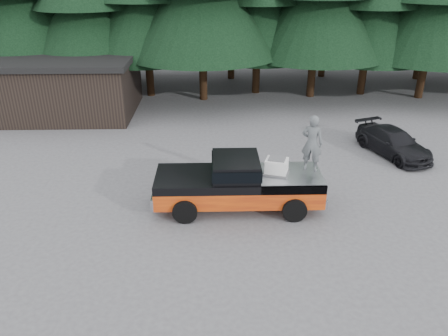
{
  "coord_description": "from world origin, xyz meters",
  "views": [
    {
      "loc": [
        -0.43,
        -12.87,
        8.02
      ],
      "look_at": [
        -0.08,
        0.0,
        1.92
      ],
      "focal_mm": 35.0,
      "sensor_mm": 36.0,
      "label": 1
    }
  ],
  "objects_px": {
    "air_compressor": "(277,167)",
    "man_on_bed": "(312,143)",
    "parked_car": "(393,142)",
    "pickup_truck": "(238,190)",
    "utility_building": "(63,84)"
  },
  "relations": [
    {
      "from": "air_compressor",
      "to": "utility_building",
      "type": "xyz_separation_m",
      "value": [
        -10.77,
        11.23,
        0.08
      ]
    },
    {
      "from": "pickup_truck",
      "to": "man_on_bed",
      "type": "xyz_separation_m",
      "value": [
        2.55,
        0.26,
        1.68
      ]
    },
    {
      "from": "air_compressor",
      "to": "utility_building",
      "type": "distance_m",
      "value": 15.56
    },
    {
      "from": "pickup_truck",
      "to": "utility_building",
      "type": "height_order",
      "value": "utility_building"
    },
    {
      "from": "air_compressor",
      "to": "man_on_bed",
      "type": "distance_m",
      "value": 1.47
    },
    {
      "from": "air_compressor",
      "to": "man_on_bed",
      "type": "xyz_separation_m",
      "value": [
        1.23,
        0.27,
        0.76
      ]
    },
    {
      "from": "air_compressor",
      "to": "parked_car",
      "type": "xyz_separation_m",
      "value": [
        6.01,
        4.56,
        -1.0
      ]
    },
    {
      "from": "utility_building",
      "to": "man_on_bed",
      "type": "bearing_deg",
      "value": -42.41
    },
    {
      "from": "man_on_bed",
      "to": "parked_car",
      "type": "height_order",
      "value": "man_on_bed"
    },
    {
      "from": "air_compressor",
      "to": "man_on_bed",
      "type": "height_order",
      "value": "man_on_bed"
    },
    {
      "from": "pickup_truck",
      "to": "parked_car",
      "type": "height_order",
      "value": "pickup_truck"
    },
    {
      "from": "air_compressor",
      "to": "utility_building",
      "type": "height_order",
      "value": "utility_building"
    },
    {
      "from": "pickup_truck",
      "to": "man_on_bed",
      "type": "relative_size",
      "value": 2.96
    },
    {
      "from": "parked_car",
      "to": "utility_building",
      "type": "height_order",
      "value": "utility_building"
    },
    {
      "from": "pickup_truck",
      "to": "parked_car",
      "type": "bearing_deg",
      "value": 31.81
    }
  ]
}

